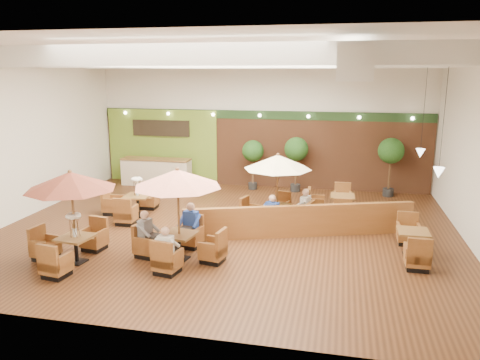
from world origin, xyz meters
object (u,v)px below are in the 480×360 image
(table_5, at_px, (334,205))
(topiary_2, at_px, (391,153))
(booth_divider, at_px, (300,221))
(table_3, at_px, (131,203))
(table_2, at_px, (278,176))
(topiary_1, at_px, (296,151))
(topiary_0, at_px, (253,153))
(diner_2, at_px, (147,229))
(diner_3, at_px, (273,210))
(table_4, at_px, (412,244))
(diner_4, at_px, (304,204))
(table_0, at_px, (70,197))
(diner_1, at_px, (190,221))
(table_1, at_px, (178,197))
(service_counter, at_px, (156,172))
(diner_0, at_px, (167,245))

(table_5, bearing_deg, topiary_2, 54.57)
(booth_divider, xyz_separation_m, table_3, (-5.82, 0.87, -0.04))
(table_2, height_order, topiary_1, table_2)
(booth_divider, relative_size, table_5, 2.93)
(topiary_0, xyz_separation_m, topiary_2, (5.45, 0.00, 0.19))
(booth_divider, relative_size, diner_2, 8.69)
(diner_2, bearing_deg, diner_3, 140.76)
(table_4, relative_size, diner_4, 3.03)
(table_0, height_order, table_5, table_0)
(topiary_0, distance_m, diner_4, 5.17)
(topiary_0, relative_size, diner_1, 2.53)
(table_5, bearing_deg, diner_3, -127.77)
(booth_divider, xyz_separation_m, table_1, (-2.93, -2.43, 1.21))
(service_counter, xyz_separation_m, diner_3, (5.84, -5.12, 0.16))
(diner_2, xyz_separation_m, diner_4, (3.85, 3.36, -0.01))
(table_5, bearing_deg, diner_0, -124.66)
(table_2, height_order, topiary_2, table_2)
(topiary_2, bearing_deg, diner_0, -124.11)
(diner_0, xyz_separation_m, diner_4, (2.95, 4.26, 0.01))
(service_counter, distance_m, table_2, 7.30)
(diner_2, bearing_deg, service_counter, -148.80)
(diner_1, bearing_deg, booth_divider, -144.21)
(table_2, distance_m, diner_1, 3.34)
(table_4, distance_m, diner_1, 6.03)
(booth_divider, height_order, diner_3, diner_3)
(diner_4, bearing_deg, table_1, 157.50)
(topiary_0, bearing_deg, table_5, -40.74)
(service_counter, xyz_separation_m, table_5, (7.62, -2.74, -0.25))
(table_1, height_order, diner_0, table_1)
(table_2, relative_size, diner_1, 2.94)
(table_2, bearing_deg, topiary_1, 104.84)
(table_2, bearing_deg, diner_2, -114.90)
(table_5, xyz_separation_m, topiary_2, (2.03, 2.94, 1.40))
(table_5, height_order, topiary_2, topiary_2)
(table_1, xyz_separation_m, table_4, (5.98, 1.54, -1.35))
(table_3, height_order, topiary_0, topiary_0)
(booth_divider, relative_size, diner_4, 8.90)
(table_3, height_order, topiary_2, topiary_2)
(table_1, bearing_deg, table_4, 24.43)
(topiary_0, distance_m, diner_3, 5.62)
(diner_2, bearing_deg, table_2, 149.10)
(service_counter, relative_size, diner_0, 3.99)
(table_1, distance_m, diner_2, 1.30)
(table_2, relative_size, table_3, 0.96)
(table_0, bearing_deg, table_5, 48.96)
(topiary_2, height_order, diner_4, topiary_2)
(service_counter, relative_size, table_2, 1.25)
(service_counter, height_order, diner_1, diner_1)
(diner_0, height_order, diner_4, diner_4)
(table_5, distance_m, topiary_2, 3.84)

